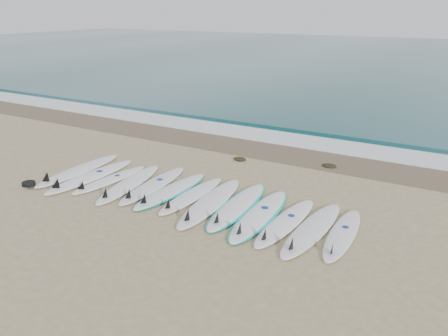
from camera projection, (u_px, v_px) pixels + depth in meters
The scene contains 21 objects.
ground at pixel (191, 198), 9.98m from camera, with size 120.00×120.00×0.00m, color tan.
ocean at pixel (405, 59), 36.53m from camera, with size 120.00×55.00×0.03m, color #20535B.
wet_sand_band at pixel (265, 150), 13.33m from camera, with size 120.00×1.80×0.01m, color brown.
foam_band at pixel (282, 138), 14.47m from camera, with size 120.00×1.40×0.04m, color silver.
wave_crest at pixel (298, 127), 15.68m from camera, with size 120.00×1.00×0.10m, color #20535B.
surfboard_0 at pixel (77, 171), 11.50m from camera, with size 0.62×2.86×0.36m.
surfboard_1 at pixel (89, 177), 11.08m from camera, with size 0.71×2.88×0.37m.
surfboard_2 at pixel (108, 180), 10.90m from camera, with size 0.71×2.37×0.30m.
surfboard_3 at pixel (128, 184), 10.63m from camera, with size 0.99×2.77×0.35m.
surfboard_4 at pixel (152, 185), 10.56m from camera, with size 0.73×2.71×0.34m.
surfboard_5 at pixel (170, 191), 10.26m from camera, with size 0.75×2.61×0.33m.
surfboard_6 at pixel (190, 196), 9.98m from camera, with size 0.56×2.44×0.31m.
surfboard_7 at pixel (209, 203), 9.61m from camera, with size 0.85×2.94×0.37m.
surfboard_8 at pixel (237, 206), 9.48m from camera, with size 0.79×2.75×0.34m.
surfboard_9 at pixel (259, 215), 9.07m from camera, with size 0.77×2.77×0.35m.
surfboard_10 at pixel (284, 223), 8.74m from camera, with size 0.69×2.54×0.32m.
surfboard_11 at pixel (311, 230), 8.46m from camera, with size 0.73×2.71×0.34m.
surfboard_12 at pixel (342, 235), 8.29m from camera, with size 0.56×2.33×0.30m.
seaweed_near at pixel (240, 159), 12.45m from camera, with size 0.38×0.30×0.07m, color black.
seaweed_far at pixel (329, 166), 11.93m from camera, with size 0.39×0.30×0.08m, color black.
leash_coil at pixel (29, 184), 10.67m from camera, with size 0.46×0.36×0.11m.
Camera 1 is at (5.13, -7.57, 4.13)m, focal length 35.00 mm.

